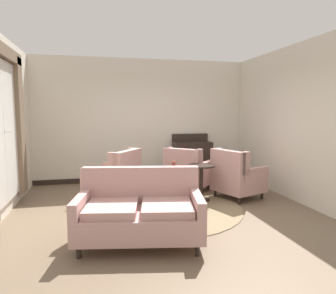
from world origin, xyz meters
TOP-DOWN VIEW (x-y plane):
  - ground at (0.00, 0.00)m, footprint 7.45×7.45m
  - wall_back at (0.00, 2.66)m, footprint 5.38×0.08m
  - wall_left at (-2.61, 0.80)m, footprint 0.08×3.72m
  - wall_right at (2.61, 0.80)m, footprint 0.08×3.72m
  - baseboard_back at (0.00, 2.60)m, footprint 5.22×0.03m
  - area_rug at (0.00, 0.30)m, footprint 2.82×2.82m
  - window_with_curtains at (-2.51, 0.47)m, footprint 0.12×2.11m
  - coffee_table at (0.14, 0.24)m, footprint 0.93×0.93m
  - porcelain_vase at (0.20, 0.27)m, footprint 0.15×0.15m
  - settee at (-0.57, -1.04)m, footprint 1.72×1.15m
  - armchair_beside_settee at (1.55, 0.61)m, footprint 1.03×1.04m
  - armchair_far_left at (-0.76, 0.94)m, footprint 1.17×1.16m
  - armchair_back_corner at (0.76, 1.29)m, footprint 1.14×1.15m
  - side_table at (0.83, 0.59)m, footprint 0.51×0.51m
  - sideboard at (1.20, 2.36)m, footprint 0.94×0.43m

SIDE VIEW (x-z plane):
  - ground at x=0.00m, z-range 0.00..0.00m
  - area_rug at x=0.00m, z-range 0.00..0.01m
  - baseboard_back at x=0.00m, z-range 0.00..0.12m
  - coffee_table at x=0.14m, z-range 0.15..0.58m
  - settee at x=-0.57m, z-range -0.07..0.87m
  - armchair_back_corner at x=0.76m, z-range -0.06..0.89m
  - side_table at x=0.83m, z-range 0.07..0.77m
  - armchair_beside_settee at x=1.55m, z-range -0.06..0.91m
  - armchair_far_left at x=-0.76m, z-range -0.07..0.92m
  - sideboard at x=1.20m, z-range -0.04..1.11m
  - porcelain_vase at x=0.20m, z-range 0.40..0.80m
  - wall_back at x=0.00m, z-range 0.00..2.97m
  - wall_left at x=-2.61m, z-range 0.00..2.97m
  - wall_right at x=2.61m, z-range 0.00..2.97m
  - window_with_curtains at x=-2.51m, z-range 0.25..2.83m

